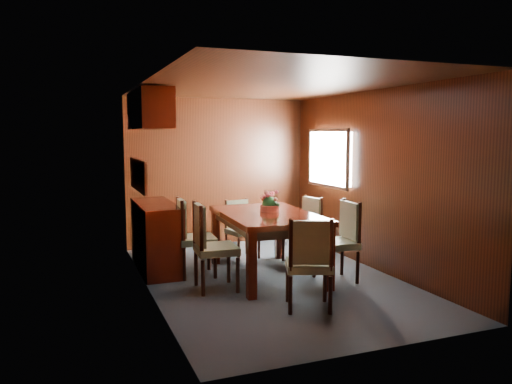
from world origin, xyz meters
name	(u,v)px	position (x,y,z in m)	size (l,w,h in m)	color
ground	(270,279)	(0.00, 0.00, 0.00)	(4.50, 4.50, 0.00)	#323C44
room_shell	(253,149)	(-0.10, 0.33, 1.63)	(3.06, 4.52, 2.41)	black
sideboard	(156,236)	(-1.25, 1.00, 0.45)	(0.48, 1.40, 0.90)	#3A0F07
dining_table	(267,222)	(0.02, 0.16, 0.71)	(1.17, 1.80, 0.82)	#3A0F07
chair_left_near	(209,242)	(-0.83, -0.14, 0.57)	(0.50, 0.52, 1.03)	black
chair_left_far	(191,233)	(-0.89, 0.51, 0.56)	(0.49, 0.51, 1.01)	black
chair_right_near	(342,236)	(0.81, -0.35, 0.56)	(0.49, 0.50, 1.00)	black
chair_right_far	(306,226)	(0.81, 0.63, 0.52)	(0.49, 0.51, 0.94)	black
chair_head	(309,259)	(-0.06, -1.18, 0.54)	(0.59, 0.58, 0.98)	black
chair_foot	(240,225)	(0.03, 1.23, 0.48)	(0.48, 0.47, 0.86)	black
flower_centerpiece	(270,201)	(0.10, 0.27, 0.95)	(0.27, 0.27, 0.27)	#AF4B35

